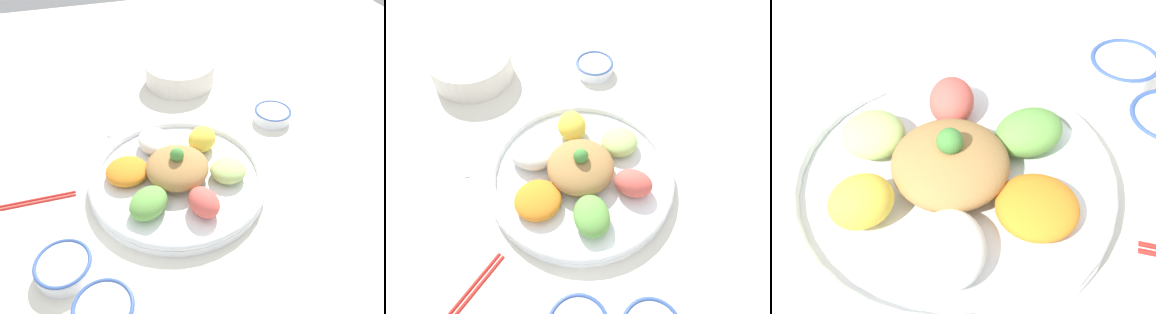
# 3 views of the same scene
# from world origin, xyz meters

# --- Properties ---
(ground_plane) EXTENTS (2.40, 2.40, 0.00)m
(ground_plane) POSITION_xyz_m (0.00, 0.00, 0.00)
(ground_plane) COLOR silver
(salad_platter) EXTENTS (0.41, 0.41, 0.10)m
(salad_platter) POSITION_xyz_m (-0.00, 0.03, 0.03)
(salad_platter) COLOR white
(salad_platter) RESTS_ON ground_plane
(sauce_bowl_red) EXTENTS (0.10, 0.10, 0.03)m
(sauce_bowl_red) POSITION_xyz_m (-0.16, 0.35, 0.02)
(sauce_bowl_red) COLOR white
(sauce_bowl_red) RESTS_ON ground_plane
(rice_bowl_blue) EXTENTS (0.11, 0.11, 0.04)m
(rice_bowl_blue) POSITION_xyz_m (0.27, -0.17, 0.02)
(rice_bowl_blue) COLOR white
(rice_bowl_blue) RESTS_ON ground_plane
(sauce_bowl_dark) EXTENTS (0.11, 0.11, 0.04)m
(sauce_bowl_dark) POSITION_xyz_m (0.17, -0.23, 0.02)
(sauce_bowl_dark) COLOR white
(sauce_bowl_dark) RESTS_ON ground_plane
(side_serving_bowl) EXTENTS (0.22, 0.22, 0.07)m
(side_serving_bowl) POSITION_xyz_m (-0.43, 0.15, 0.04)
(side_serving_bowl) COLOR silver
(side_serving_bowl) RESTS_ON ground_plane
(chopsticks_pair_near) EXTENTS (0.02, 0.22, 0.01)m
(chopsticks_pair_near) POSITION_xyz_m (-0.03, -0.32, 0.00)
(chopsticks_pair_near) COLOR red
(chopsticks_pair_near) RESTS_ON ground_plane
(serving_spoon_main) EXTENTS (0.11, 0.11, 0.01)m
(serving_spoon_main) POSITION_xyz_m (-0.27, -0.05, 0.00)
(serving_spoon_main) COLOR beige
(serving_spoon_main) RESTS_ON ground_plane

